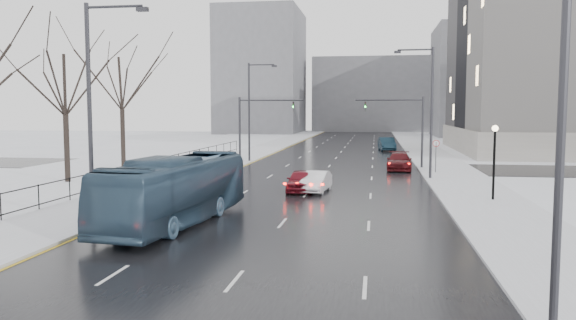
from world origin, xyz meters
The scene contains 24 objects.
road centered at (0.00, 60.00, 0.02)m, with size 16.00×150.00×0.04m, color black.
cross_road centered at (0.00, 48.00, 0.02)m, with size 130.00×10.00×0.04m, color black.
sidewalk_left centered at (-10.50, 60.00, 0.08)m, with size 5.00×150.00×0.16m, color silver.
sidewalk_right centered at (10.50, 60.00, 0.08)m, with size 5.00×150.00×0.16m, color silver.
park_strip centered at (-20.00, 60.00, 0.06)m, with size 14.00×150.00×0.12m, color white.
tree_park_d centered at (-17.80, 34.00, 0.00)m, with size 8.75×8.75×12.50m, color black, non-canonical shape.
tree_park_e centered at (-18.20, 44.00, 0.00)m, with size 9.45×9.45×13.50m, color black, non-canonical shape.
iron_fence centered at (-13.00, 30.00, 0.91)m, with size 0.06×70.00×1.30m.
streetlight_r_near centered at (8.17, 10.00, 5.62)m, with size 2.95×0.25×10.00m.
streetlight_r_mid centered at (8.17, 40.00, 5.62)m, with size 2.95×0.25×10.00m.
streetlight_l_near centered at (-8.17, 20.00, 5.62)m, with size 2.95×0.25×10.00m.
streetlight_l_far centered at (-8.17, 52.00, 5.62)m, with size 2.95×0.25×10.00m.
lamppost_r_mid centered at (11.00, 30.00, 2.94)m, with size 0.36×0.36×4.28m.
mast_signal_right centered at (7.33, 48.00, 4.11)m, with size 6.10×0.33×6.50m.
mast_signal_left centered at (-7.33, 48.00, 4.11)m, with size 6.10×0.33×6.50m.
no_uturn_sign centered at (9.20, 44.00, 2.30)m, with size 0.60×0.06×2.70m.
bldg_far_right centered at (28.00, 115.00, 11.00)m, with size 24.00×20.00×22.00m, color slate.
bldg_far_left centered at (-22.00, 125.00, 14.00)m, with size 18.00×22.00×28.00m, color slate.
bldg_far_center centered at (4.00, 140.00, 9.00)m, with size 30.00×18.00×18.00m, color slate.
bus centered at (-4.80, 21.11, 1.62)m, with size 2.65×11.32×3.15m, color #344D65.
sedan_center_near centered at (-0.50, 32.25, 0.75)m, with size 1.68×4.16×1.42m, color maroon.
sedan_right_near centered at (0.50, 32.25, 0.71)m, with size 1.41×4.04×1.33m, color white.
sedan_right_far centered at (6.34, 46.54, 0.80)m, with size 2.13×5.24×1.52m, color #470C10.
sedan_right_distant centered at (5.71, 69.99, 0.90)m, with size 1.82×5.22×1.72m, color #142C3D.
Camera 1 is at (4.25, -3.47, 5.31)m, focal length 35.00 mm.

